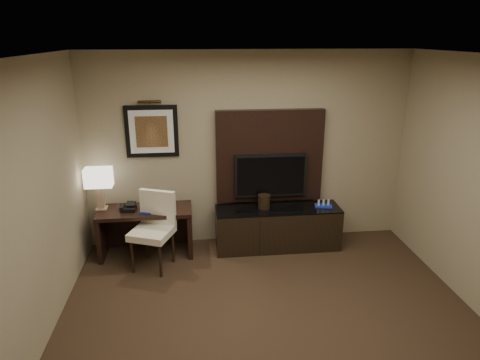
{
  "coord_description": "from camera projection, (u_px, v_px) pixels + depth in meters",
  "views": [
    {
      "loc": [
        -0.74,
        -3.24,
        2.88
      ],
      "look_at": [
        -0.19,
        1.8,
        1.15
      ],
      "focal_mm": 32.0,
      "sensor_mm": 36.0,
      "label": 1
    }
  ],
  "objects": [
    {
      "name": "desk_chair",
      "position": [
        152.0,
        232.0,
        5.42
      ],
      "size": [
        0.65,
        0.69,
        1.0
      ],
      "primitive_type": null,
      "rotation": [
        0.0,
        0.0,
        -0.38
      ],
      "color": "#F1E9C9",
      "rests_on": "floor"
    },
    {
      "name": "desk",
      "position": [
        146.0,
        232.0,
        5.82
      ],
      "size": [
        1.25,
        0.55,
        0.66
      ],
      "primitive_type": "cube",
      "rotation": [
        0.0,
        0.0,
        0.01
      ],
      "color": "black",
      "rests_on": "floor"
    },
    {
      "name": "tv_wall_panel",
      "position": [
        269.0,
        156.0,
        5.97
      ],
      "size": [
        1.5,
        0.12,
        1.3
      ],
      "primitive_type": "cube",
      "color": "black",
      "rests_on": "wall_back"
    },
    {
      "name": "tv",
      "position": [
        270.0,
        175.0,
        5.96
      ],
      "size": [
        1.0,
        0.08,
        0.6
      ],
      "primitive_type": "cube",
      "color": "black",
      "rests_on": "tv_wall_panel"
    },
    {
      "name": "picture_light",
      "position": [
        149.0,
        102.0,
        5.55
      ],
      "size": [
        0.04,
        0.04,
        0.3
      ],
      "primitive_type": "cylinder",
      "color": "#402A14",
      "rests_on": "wall_back"
    },
    {
      "name": "blue_folder",
      "position": [
        151.0,
        209.0,
        5.69
      ],
      "size": [
        0.28,
        0.34,
        0.02
      ],
      "primitive_type": "cube",
      "rotation": [
        0.0,
        0.0,
        -0.24
      ],
      "color": "#1A2FAD",
      "rests_on": "desk"
    },
    {
      "name": "wall_back",
      "position": [
        248.0,
        150.0,
        5.97
      ],
      "size": [
        4.5,
        0.01,
        2.7
      ],
      "primitive_type": "cube",
      "color": "gray",
      "rests_on": "floor"
    },
    {
      "name": "desk_phone",
      "position": [
        129.0,
        207.0,
        5.65
      ],
      "size": [
        0.2,
        0.18,
        0.09
      ],
      "primitive_type": null,
      "rotation": [
        0.0,
        0.0,
        -0.07
      ],
      "color": "black",
      "rests_on": "desk"
    },
    {
      "name": "table_lamp",
      "position": [
        100.0,
        189.0,
        5.63
      ],
      "size": [
        0.4,
        0.31,
        0.58
      ],
      "primitive_type": null,
      "rotation": [
        0.0,
        0.0,
        -0.35
      ],
      "color": "tan",
      "rests_on": "desk"
    },
    {
      "name": "wall_left",
      "position": [
        6.0,
        238.0,
        3.38
      ],
      "size": [
        0.01,
        5.0,
        2.7
      ],
      "primitive_type": "cube",
      "color": "gray",
      "rests_on": "floor"
    },
    {
      "name": "credenza",
      "position": [
        278.0,
        228.0,
        6.02
      ],
      "size": [
        1.73,
        0.48,
        0.6
      ],
      "primitive_type": "cube",
      "rotation": [
        0.0,
        0.0,
        -0.0
      ],
      "color": "black",
      "rests_on": "floor"
    },
    {
      "name": "minibar_tray",
      "position": [
        323.0,
        204.0,
        5.97
      ],
      "size": [
        0.26,
        0.19,
        0.08
      ],
      "primitive_type": null,
      "rotation": [
        0.0,
        0.0,
        -0.21
      ],
      "color": "#1A2CAE",
      "rests_on": "credenza"
    },
    {
      "name": "floor",
      "position": [
        280.0,
        355.0,
        4.05
      ],
      "size": [
        4.5,
        5.0,
        0.01
      ],
      "primitive_type": "cube",
      "color": "#302015",
      "rests_on": "ground"
    },
    {
      "name": "book",
      "position": [
        156.0,
        202.0,
        5.66
      ],
      "size": [
        0.17,
        0.04,
        0.23
      ],
      "primitive_type": "imported",
      "rotation": [
        0.0,
        0.0,
        -0.09
      ],
      "color": "#A09B7E",
      "rests_on": "desk"
    },
    {
      "name": "ceiling",
      "position": [
        291.0,
        60.0,
        3.18
      ],
      "size": [
        4.5,
        5.0,
        0.01
      ],
      "primitive_type": "cube",
      "color": "silver",
      "rests_on": "wall_back"
    },
    {
      "name": "artwork",
      "position": [
        152.0,
        131.0,
        5.72
      ],
      "size": [
        0.7,
        0.04,
        0.7
      ],
      "primitive_type": "cube",
      "color": "black",
      "rests_on": "wall_back"
    },
    {
      "name": "ice_bucket",
      "position": [
        264.0,
        201.0,
        5.9
      ],
      "size": [
        0.21,
        0.21,
        0.19
      ],
      "primitive_type": "cylinder",
      "rotation": [
        0.0,
        0.0,
        0.3
      ],
      "color": "black",
      "rests_on": "credenza"
    }
  ]
}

